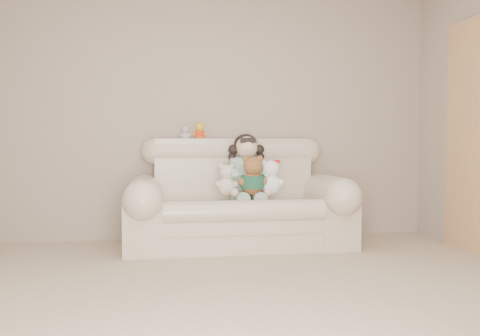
% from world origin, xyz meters
% --- Properties ---
extents(floor, '(5.00, 5.00, 0.00)m').
position_xyz_m(floor, '(0.00, 0.00, 0.00)').
color(floor, gray).
rests_on(floor, ground).
extents(wall_back, '(4.50, 0.00, 4.50)m').
position_xyz_m(wall_back, '(0.00, 2.50, 1.30)').
color(wall_back, tan).
rests_on(wall_back, ground).
extents(sofa, '(2.10, 0.95, 1.03)m').
position_xyz_m(sofa, '(0.16, 2.00, 0.52)').
color(sofa, beige).
rests_on(sofa, floor).
extents(door_panel, '(0.06, 0.90, 2.10)m').
position_xyz_m(door_panel, '(2.22, 1.40, 1.05)').
color(door_panel, '#AD744A').
rests_on(door_panel, floor).
extents(seated_child, '(0.46, 0.53, 0.66)m').
position_xyz_m(seated_child, '(0.26, 2.08, 0.75)').
color(seated_child, '#326E56').
rests_on(seated_child, sofa).
extents(brown_teddy, '(0.33, 0.29, 0.43)m').
position_xyz_m(brown_teddy, '(0.28, 1.85, 0.72)').
color(brown_teddy, brown).
rests_on(brown_teddy, sofa).
extents(white_cat, '(0.28, 0.23, 0.39)m').
position_xyz_m(white_cat, '(0.45, 1.87, 0.70)').
color(white_cat, white).
rests_on(white_cat, sofa).
extents(cream_teddy, '(0.26, 0.22, 0.34)m').
position_xyz_m(cream_teddy, '(0.04, 1.89, 0.67)').
color(cream_teddy, beige).
rests_on(cream_teddy, sofa).
extents(yellow_mini_bear, '(0.14, 0.11, 0.21)m').
position_xyz_m(yellow_mini_bear, '(-0.17, 2.36, 1.12)').
color(yellow_mini_bear, yellow).
rests_on(yellow_mini_bear, sofa).
extents(grey_mini_plush, '(0.14, 0.12, 0.17)m').
position_xyz_m(grey_mini_plush, '(-0.32, 2.35, 1.10)').
color(grey_mini_plush, '#B6B5BD').
rests_on(grey_mini_plush, sofa).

